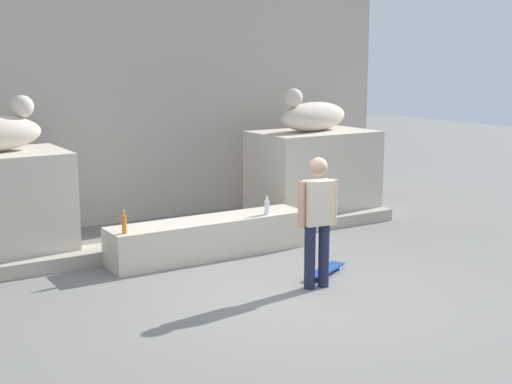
{
  "coord_description": "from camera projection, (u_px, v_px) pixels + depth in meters",
  "views": [
    {
      "loc": [
        -4.71,
        -6.97,
        2.88
      ],
      "look_at": [
        0.19,
        0.98,
        1.1
      ],
      "focal_mm": 49.69,
      "sensor_mm": 36.0,
      "label": 1
    }
  ],
  "objects": [
    {
      "name": "bottle_clear",
      "position": [
        267.0,
        207.0,
        10.62
      ],
      "size": [
        0.08,
        0.08,
        0.28
      ],
      "color": "silver",
      "rests_on": "ledge_block"
    },
    {
      "name": "ledge_block",
      "position": [
        209.0,
        237.0,
        10.4
      ],
      "size": [
        3.05,
        0.65,
        0.55
      ],
      "primitive_type": "cube",
      "color": "beige",
      "rests_on": "ground_plane"
    },
    {
      "name": "facade_wall",
      "position": [
        128.0,
        71.0,
        12.46
      ],
      "size": [
        10.48,
        0.6,
        5.3
      ],
      "primitive_type": "cube",
      "color": "#B3AA9C",
      "rests_on": "ground_plane"
    },
    {
      "name": "statue_reclining_right",
      "position": [
        313.0,
        115.0,
        12.57
      ],
      "size": [
        1.69,
        0.92,
        0.78
      ],
      "rotation": [
        0.0,
        0.0,
        3.38
      ],
      "color": "beige",
      "rests_on": "pedestal_right"
    },
    {
      "name": "stair_step",
      "position": [
        193.0,
        241.0,
        10.89
      ],
      "size": [
        7.72,
        0.5,
        0.2
      ],
      "primitive_type": "cube",
      "color": "#A9A08F",
      "rests_on": "ground_plane"
    },
    {
      "name": "bottle_orange",
      "position": [
        124.0,
        224.0,
        9.47
      ],
      "size": [
        0.06,
        0.06,
        0.32
      ],
      "color": "orange",
      "rests_on": "ledge_block"
    },
    {
      "name": "ground_plane",
      "position": [
        284.0,
        293.0,
        8.79
      ],
      "size": [
        40.0,
        40.0,
        0.0
      ],
      "primitive_type": "plane",
      "color": "slate"
    },
    {
      "name": "skateboard",
      "position": [
        326.0,
        270.0,
        9.52
      ],
      "size": [
        0.8,
        0.54,
        0.08
      ],
      "rotation": [
        0.0,
        0.0,
        6.76
      ],
      "color": "navy",
      "rests_on": "ground_plane"
    },
    {
      "name": "skater",
      "position": [
        317.0,
        217.0,
        8.83
      ],
      "size": [
        0.54,
        0.25,
        1.67
      ],
      "rotation": [
        0.0,
        0.0,
        6.15
      ],
      "color": "#1E233F",
      "rests_on": "ground_plane"
    },
    {
      "name": "pedestal_right",
      "position": [
        313.0,
        175.0,
        12.79
      ],
      "size": [
        2.12,
        1.38,
        1.58
      ],
      "primitive_type": "cube",
      "color": "beige",
      "rests_on": "ground_plane"
    }
  ]
}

